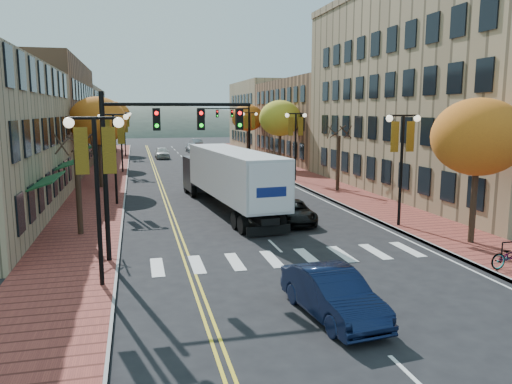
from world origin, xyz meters
TOP-DOWN VIEW (x-y plane):
  - ground at (0.00, 0.00)m, footprint 200.00×200.00m
  - sidewalk_left at (-9.00, 32.50)m, footprint 4.00×85.00m
  - sidewalk_right at (9.00, 32.50)m, footprint 4.00×85.00m
  - building_left_mid at (-17.00, 36.00)m, footprint 12.00×24.00m
  - building_left_far at (-17.00, 61.00)m, footprint 12.00×26.00m
  - building_right_near at (18.50, 16.00)m, footprint 15.00×28.00m
  - building_right_mid at (18.50, 42.00)m, footprint 15.00×24.00m
  - building_right_far at (18.50, 64.00)m, footprint 15.00×20.00m
  - tree_left_a at (-9.00, 8.00)m, footprint 0.28×0.28m
  - tree_left_b at (-9.00, 24.00)m, footprint 4.48×4.48m
  - tree_left_c at (-9.00, 40.00)m, footprint 4.16×4.16m
  - tree_left_d at (-9.00, 58.00)m, footprint 4.61×4.61m
  - tree_right_a at (9.00, 2.00)m, footprint 4.16×4.16m
  - tree_right_b at (9.00, 18.00)m, footprint 0.28×0.28m
  - tree_right_c at (9.00, 34.00)m, footprint 4.48×4.48m
  - tree_right_d at (9.00, 50.00)m, footprint 4.35×4.35m
  - lamp_left_a at (-7.50, 0.00)m, footprint 1.96×0.36m
  - lamp_left_b at (-7.50, 16.00)m, footprint 1.96×0.36m
  - lamp_left_c at (-7.50, 34.00)m, footprint 1.96×0.36m
  - lamp_left_d at (-7.50, 52.00)m, footprint 1.96×0.36m
  - lamp_right_a at (7.50, 6.00)m, footprint 1.96×0.36m
  - lamp_right_b at (7.50, 24.00)m, footprint 1.96×0.36m
  - lamp_right_c at (7.50, 42.00)m, footprint 1.96×0.36m
  - traffic_mast_near at (-5.48, 3.00)m, footprint 6.10×0.35m
  - traffic_mast_far at (5.48, 42.00)m, footprint 6.10×0.34m
  - semi_truck at (-0.63, 12.89)m, footprint 4.11×15.76m
  - navy_sedan at (-0.50, -4.24)m, footprint 2.08×4.65m
  - black_suv at (2.31, 8.47)m, footprint 2.55×4.71m
  - car_far_white at (-2.78, 49.24)m, footprint 1.88×4.50m
  - car_far_silver at (2.31, 59.27)m, footprint 1.91×4.48m
  - car_far_oncoming at (3.84, 67.22)m, footprint 1.99×4.79m
  - bicycle at (7.96, -1.79)m, footprint 1.97×0.83m

SIDE VIEW (x-z plane):
  - ground at x=0.00m, z-range 0.00..0.00m
  - sidewalk_left at x=-9.00m, z-range 0.00..0.15m
  - sidewalk_right at x=9.00m, z-range 0.00..0.15m
  - black_suv at x=2.31m, z-range 0.00..1.26m
  - car_far_silver at x=2.31m, z-range 0.00..1.29m
  - bicycle at x=7.96m, z-range 0.15..1.16m
  - navy_sedan at x=-0.50m, z-range 0.00..1.48m
  - car_far_white at x=-2.78m, z-range 0.00..1.52m
  - car_far_oncoming at x=3.84m, z-range 0.00..1.54m
  - tree_left_a at x=-9.00m, z-range 0.15..4.35m
  - tree_right_b at x=9.00m, z-range 0.15..4.35m
  - semi_truck at x=-0.63m, z-range 0.33..4.23m
  - lamp_left_a at x=-7.50m, z-range 1.27..7.32m
  - lamp_left_b at x=-7.50m, z-range 1.27..7.32m
  - lamp_left_c at x=-7.50m, z-range 1.27..7.32m
  - lamp_left_d at x=-7.50m, z-range 1.27..7.32m
  - lamp_right_a at x=7.50m, z-range 1.27..7.32m
  - lamp_right_b at x=7.50m, z-range 1.27..7.32m
  - lamp_right_c at x=7.50m, z-range 1.27..7.32m
  - building_left_far at x=-17.00m, z-range 0.00..9.50m
  - traffic_mast_near at x=-5.48m, z-range 1.42..8.42m
  - traffic_mast_far at x=5.48m, z-range 1.42..8.42m
  - building_right_mid at x=18.50m, z-range 0.00..10.00m
  - tree_left_c at x=-9.00m, z-range 1.71..8.40m
  - tree_right_a at x=9.00m, z-range 1.71..8.40m
  - tree_right_d at x=9.00m, z-range 1.79..8.79m
  - tree_left_b at x=-9.00m, z-range 1.84..9.05m
  - tree_right_c at x=9.00m, z-range 1.84..9.05m
  - building_left_mid at x=-17.00m, z-range 0.00..11.00m
  - building_right_far at x=18.50m, z-range 0.00..11.00m
  - tree_left_d at x=-9.00m, z-range 1.89..9.31m
  - building_right_near at x=18.50m, z-range 0.00..15.00m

